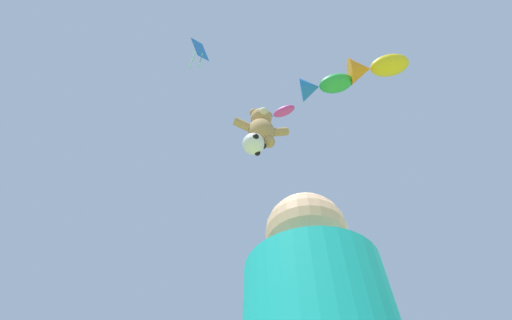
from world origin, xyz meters
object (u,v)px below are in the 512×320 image
soccer_ball_kite (254,144)px  fish_kite_magenta (276,115)px  teddy_bear_kite (261,127)px  fish_kite_emerald (323,86)px  diamond_kite (200,51)px  fish_kite_goldfin (375,68)px

soccer_ball_kite → fish_kite_magenta: (1.36, 1.24, 4.44)m
teddy_bear_kite → soccer_ball_kite: teddy_bear_kite is taller
fish_kite_emerald → diamond_kite: size_ratio=0.89×
soccer_ball_kite → teddy_bear_kite: bearing=6.4°
diamond_kite → teddy_bear_kite: bearing=14.3°
teddy_bear_kite → soccer_ball_kite: bearing=-173.6°
fish_kite_magenta → fish_kite_goldfin: fish_kite_goldfin is taller
fish_kite_emerald → diamond_kite: diamond_kite is taller
fish_kite_magenta → fish_kite_goldfin: 4.81m
fish_kite_magenta → diamond_kite: 4.52m
soccer_ball_kite → diamond_kite: diamond_kite is taller
fish_kite_magenta → fish_kite_emerald: 2.68m
soccer_ball_kite → fish_kite_goldfin: 6.74m
fish_kite_goldfin → soccer_ball_kite: bearing=156.5°
fish_kite_emerald → teddy_bear_kite: bearing=159.5°
fish_kite_magenta → diamond_kite: (-4.01, -1.96, 0.73)m
fish_kite_emerald → diamond_kite: bearing=177.9°
teddy_bear_kite → diamond_kite: (-2.95, -0.75, 3.95)m
diamond_kite → soccer_ball_kite: bearing=15.1°
soccer_ball_kite → fish_kite_magenta: 4.81m
teddy_bear_kite → fish_kite_emerald: bearing=-20.5°
fish_kite_magenta → fish_kite_goldfin: bearing=-44.0°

